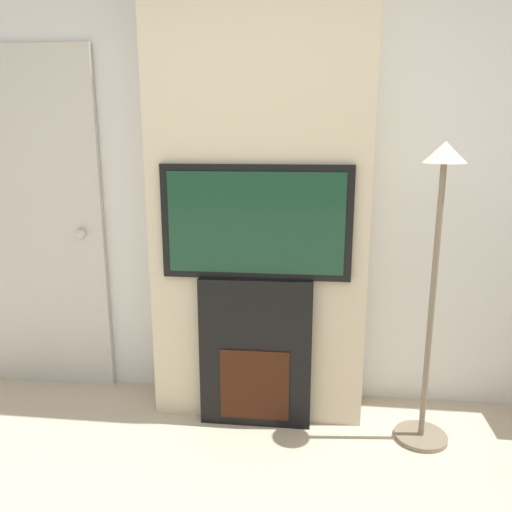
% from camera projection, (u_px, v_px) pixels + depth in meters
% --- Properties ---
extents(wall_back, '(6.00, 0.06, 2.70)m').
position_uv_depth(wall_back, '(263.00, 176.00, 2.90)').
color(wall_back, silver).
rests_on(wall_back, ground_plane).
extents(chimney_breast, '(1.17, 0.34, 2.70)m').
position_uv_depth(chimney_breast, '(260.00, 179.00, 2.70)').
color(chimney_breast, beige).
rests_on(chimney_breast, ground_plane).
extents(fireplace, '(0.61, 0.15, 0.84)m').
position_uv_depth(fireplace, '(256.00, 352.00, 2.75)').
color(fireplace, black).
rests_on(fireplace, ground_plane).
extents(television, '(0.99, 0.07, 0.60)m').
position_uv_depth(television, '(256.00, 223.00, 2.58)').
color(television, black).
rests_on(television, fireplace).
extents(floor_lamp, '(0.28, 0.28, 1.55)m').
position_uv_depth(floor_lamp, '(436.00, 261.00, 2.44)').
color(floor_lamp, '#726651').
rests_on(floor_lamp, ground_plane).
extents(entry_door, '(0.86, 0.09, 2.09)m').
position_uv_depth(entry_door, '(37.00, 225.00, 3.07)').
color(entry_door, '#BCB7AD').
rests_on(entry_door, ground_plane).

